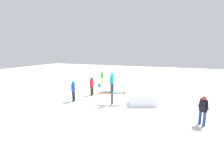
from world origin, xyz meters
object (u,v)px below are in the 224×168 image
(bystander_green, at_px, (102,77))
(bystander_red, at_px, (92,85))
(bystander_black, at_px, (203,109))
(backpack_on_snow, at_px, (100,85))
(rail_feature, at_px, (112,94))
(main_rider_on_rail, at_px, (112,83))
(bystander_blue, at_px, (73,90))
(loose_snowboard_white, at_px, (100,123))

(bystander_green, xyz_separation_m, bystander_red, (-1.51, 5.20, 0.08))
(bystander_black, xyz_separation_m, bystander_green, (9.77, -8.39, -0.05))
(bystander_red, height_order, backpack_on_snow, bystander_red)
(bystander_black, height_order, backpack_on_snow, bystander_black)
(bystander_green, relative_size, backpack_on_snow, 4.32)
(rail_feature, bearing_deg, main_rider_on_rail, 0.00)
(bystander_blue, height_order, backpack_on_snow, bystander_blue)
(loose_snowboard_white, xyz_separation_m, backpack_on_snow, (4.23, -8.42, 0.16))
(backpack_on_snow, bearing_deg, bystander_green, -169.06)
(loose_snowboard_white, bearing_deg, bystander_blue, -24.18)
(rail_feature, distance_m, backpack_on_snow, 6.27)
(bystander_green, distance_m, bystander_red, 5.42)
(bystander_red, bearing_deg, bystander_green, -167.97)
(main_rider_on_rail, bearing_deg, bystander_blue, 3.27)
(main_rider_on_rail, height_order, bystander_green, main_rider_on_rail)
(bystander_black, distance_m, bystander_red, 8.85)
(bystander_red, distance_m, loose_snowboard_white, 6.01)
(bystander_green, distance_m, backpack_on_snow, 1.95)
(bystander_black, xyz_separation_m, bystander_blue, (8.70, -1.11, 0.02))
(bystander_red, bearing_deg, bystander_blue, -16.21)
(bystander_blue, xyz_separation_m, backpack_on_snow, (0.54, -5.52, -0.72))
(bystander_black, distance_m, bystander_green, 12.88)
(main_rider_on_rail, bearing_deg, bystander_green, -63.44)
(bystander_red, distance_m, backpack_on_snow, 3.66)
(bystander_red, bearing_deg, loose_snowboard_white, 28.96)
(rail_feature, height_order, bystander_black, bystander_black)
(bystander_black, bearing_deg, main_rider_on_rail, -146.62)
(rail_feature, height_order, main_rider_on_rail, main_rider_on_rail)
(bystander_black, distance_m, bystander_blue, 8.77)
(bystander_blue, bearing_deg, loose_snowboard_white, -147.62)
(bystander_red, bearing_deg, bystander_black, 64.74)
(loose_snowboard_white, bearing_deg, bystander_green, -50.99)
(bystander_black, xyz_separation_m, bystander_red, (8.26, -3.19, 0.03))
(rail_feature, relative_size, loose_snowboard_white, 1.34)
(bystander_black, xyz_separation_m, backpack_on_snow, (9.24, -6.63, -0.71))
(bystander_black, bearing_deg, bystander_red, -152.98)
(main_rider_on_rail, xyz_separation_m, bystander_green, (4.08, -6.89, -0.78))
(bystander_green, xyz_separation_m, backpack_on_snow, (-0.52, 1.76, -0.65))
(main_rider_on_rail, xyz_separation_m, bystander_black, (-5.69, 1.50, -0.73))
(rail_feature, relative_size, bystander_red, 1.15)
(bystander_blue, distance_m, loose_snowboard_white, 4.77)
(bystander_blue, bearing_deg, rail_feature, -102.14)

